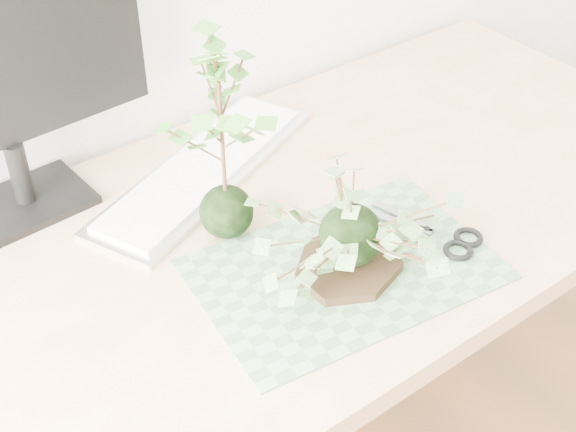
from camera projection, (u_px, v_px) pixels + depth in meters
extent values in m
cube|color=tan|center=(283.00, 233.00, 1.29)|extent=(1.60, 0.70, 0.04)
cube|color=tan|center=(447.00, 176.00, 2.05)|extent=(0.06, 0.06, 0.70)
cube|color=#456C4A|center=(344.00, 269.00, 1.19)|extent=(0.47, 0.34, 0.00)
cylinder|color=black|center=(349.00, 263.00, 1.18)|extent=(0.23, 0.23, 0.01)
sphere|color=black|center=(351.00, 235.00, 1.15)|extent=(0.09, 0.09, 0.09)
sphere|color=black|center=(226.00, 212.00, 1.23)|extent=(0.08, 0.08, 0.08)
cylinder|color=#402814|center=(222.00, 145.00, 1.16)|extent=(0.01, 0.01, 0.21)
cube|color=silver|center=(204.00, 171.00, 1.38)|extent=(0.51, 0.33, 0.01)
cube|color=white|center=(203.00, 166.00, 1.37)|extent=(0.47, 0.29, 0.01)
cube|color=black|center=(27.00, 203.00, 1.31)|extent=(0.20, 0.15, 0.01)
cylinder|color=black|center=(20.00, 173.00, 1.27)|extent=(0.03, 0.03, 0.11)
cube|color=gray|center=(404.00, 217.00, 1.28)|extent=(0.06, 0.11, 0.00)
cube|color=gray|center=(411.00, 213.00, 1.29)|extent=(0.04, 0.11, 0.00)
torus|color=black|center=(448.00, 254.00, 1.21)|extent=(0.06, 0.06, 0.01)
torus|color=black|center=(465.00, 244.00, 1.22)|extent=(0.06, 0.06, 0.01)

